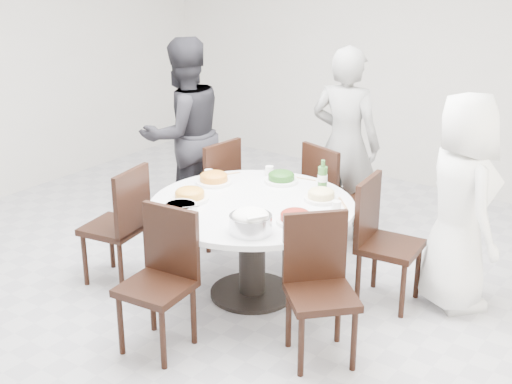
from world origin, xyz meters
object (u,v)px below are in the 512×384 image
Objects in this scene: rice_bowl at (251,224)px; beverage_bottle at (323,176)px; dining_table at (252,250)px; chair_sw at (114,225)px; soup_bowl at (181,209)px; chair_nw at (207,191)px; diner_left at (184,134)px; chair_ne at (390,244)px; diner_right at (461,203)px; diner_middle at (345,144)px; chair_n at (336,196)px; chair_se at (322,293)px; chair_s at (156,284)px.

beverage_bottle is at bearing 91.47° from rice_bowl.
chair_sw is (-1.01, -0.44, 0.10)m from dining_table.
soup_bowl is at bearing -120.84° from dining_table.
diner_left is (-0.43, 0.20, 0.40)m from chair_nw.
chair_ne is 4.02× the size of soup_bowl.
chair_sw is at bearing 71.34° from diner_right.
chair_nw is at bearing 81.50° from chair_ne.
chair_nw is at bearing 35.61° from diner_middle.
diner_right is 6.46× the size of beverage_bottle.
chair_ne is 0.60× the size of diner_right.
chair_n is at bearing 121.20° from diner_left.
diner_middle reaches higher than chair_ne.
soup_bowl is 0.96× the size of beverage_bottle.
chair_ne reaches higher than soup_bowl.
diner_left is at bearing 76.78° from chair_ne.
diner_middle is at bearing 99.94° from rice_bowl.
rice_bowl is (1.21, -1.00, 0.34)m from chair_nw.
chair_n is 0.75m from beverage_bottle.
chair_se is at bearing 108.85° from diner_middle.
beverage_bottle reaches higher than chair_nw.
chair_sw is 1.65m from beverage_bottle.
diner_middle is at bearing 138.04° from chair_nw.
chair_sw is 0.79m from soup_bowl.
chair_sw is at bearing 144.49° from chair_s.
rice_bowl is at bearing -54.55° from dining_table.
diner_middle reaches higher than chair_s.
chair_n reaches higher than rice_bowl.
diner_right reaches higher than rice_bowl.
diner_right is (0.41, 1.21, 0.32)m from chair_se.
soup_bowl reaches higher than dining_table.
chair_nw is 1.25m from soup_bowl.
beverage_bottle is (-0.60, 0.01, 0.40)m from chair_ne.
dining_table is 1.02m from chair_ne.
chair_s is 1.07m from chair_se.
chair_n is at bearing 99.35° from diner_middle.
beverage_bottle is (-0.98, -0.26, 0.08)m from diner_right.
chair_ne reaches higher than dining_table.
chair_s is at bearing -125.19° from rice_bowl.
chair_ne is (0.88, 0.50, 0.10)m from dining_table.
diner_middle reaches higher than chair_sw.
chair_ne is 0.58m from diner_right.
soup_bowl is (-1.55, -1.24, -0.01)m from diner_right.
chair_ne is 0.93m from chair_se.
rice_bowl is at bearing 94.80° from diner_right.
chair_nw is (-0.90, 0.57, 0.10)m from dining_table.
chair_s is (-0.06, -0.96, 0.10)m from dining_table.
chair_ne is 1.54m from soup_bowl.
dining_table is 1.58× the size of chair_ne.
chair_se is at bearing 23.54° from chair_s.
chair_ne and chair_n have the same top height.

